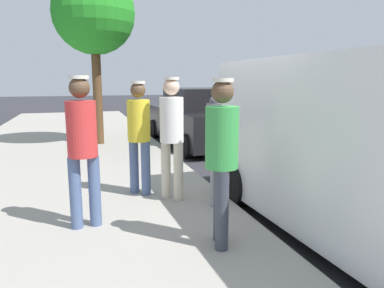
% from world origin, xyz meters
% --- Properties ---
extents(ground_plane, '(80.00, 80.00, 0.00)m').
position_xyz_m(ground_plane, '(0.00, 0.00, 0.00)').
color(ground_plane, '#2D2D33').
extents(sidewalk_slab, '(5.00, 32.00, 0.15)m').
position_xyz_m(sidewalk_slab, '(3.50, 0.00, 0.07)').
color(sidewalk_slab, '#9E998E').
rests_on(sidewalk_slab, ground).
extents(parking_meter_near, '(0.14, 0.18, 1.52)m').
position_xyz_m(parking_meter_near, '(1.35, -0.09, 1.18)').
color(parking_meter_near, gray).
rests_on(parking_meter_near, sidewalk_slab).
extents(pedestrian_in_yellow, '(0.34, 0.34, 1.72)m').
position_xyz_m(pedestrian_in_yellow, '(2.21, -0.96, 1.14)').
color(pedestrian_in_yellow, '#4C608C').
rests_on(pedestrian_in_yellow, sidewalk_slab).
extents(pedestrian_in_red, '(0.36, 0.34, 1.79)m').
position_xyz_m(pedestrian_in_red, '(3.04, 0.10, 1.18)').
color(pedestrian_in_red, '#4C608C').
rests_on(pedestrian_in_red, sidewalk_slab).
extents(pedestrian_in_green, '(0.34, 0.35, 1.76)m').
position_xyz_m(pedestrian_in_green, '(1.68, 1.02, 1.16)').
color(pedestrian_in_green, '#383D47').
rests_on(pedestrian_in_green, sidewalk_slab).
extents(pedestrian_in_white, '(0.34, 0.34, 1.78)m').
position_xyz_m(pedestrian_in_white, '(1.80, -0.59, 1.18)').
color(pedestrian_in_white, beige).
rests_on(pedestrian_in_white, sidewalk_slab).
extents(parked_sedan_behind, '(2.11, 4.47, 1.65)m').
position_xyz_m(parked_sedan_behind, '(-0.19, -5.47, 0.75)').
color(parked_sedan_behind, black).
rests_on(parked_sedan_behind, ground).
extents(street_tree, '(2.13, 2.13, 4.51)m').
position_xyz_m(street_tree, '(2.58, -5.70, 3.56)').
color(street_tree, brown).
rests_on(street_tree, sidewalk_slab).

